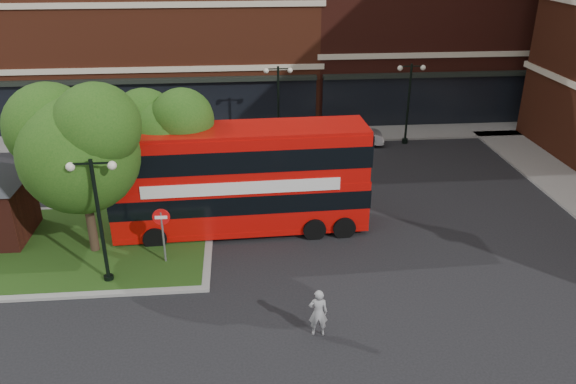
{
  "coord_description": "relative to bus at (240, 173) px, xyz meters",
  "views": [
    {
      "loc": [
        -0.36,
        -18.21,
        11.99
      ],
      "look_at": [
        1.59,
        3.43,
        2.0
      ],
      "focal_mm": 35.0,
      "sensor_mm": 36.0,
      "label": 1
    }
  ],
  "objects": [
    {
      "name": "lamp_far_right",
      "position": [
        10.4,
        10.5,
        0.1
      ],
      "size": [
        1.72,
        0.36,
        5.0
      ],
      "color": "black",
      "rests_on": "ground"
    },
    {
      "name": "lamp_far_left",
      "position": [
        2.4,
        10.5,
        0.1
      ],
      "size": [
        1.72,
        0.36,
        5.0
      ],
      "color": "black",
      "rests_on": "ground"
    },
    {
      "name": "woman",
      "position": [
        2.35,
        -7.5,
        -1.87
      ],
      "size": [
        0.65,
        0.46,
        1.71
      ],
      "primitive_type": "imported",
      "rotation": [
        0.0,
        0.0,
        3.06
      ],
      "color": "gray",
      "rests_on": "ground"
    },
    {
      "name": "bus",
      "position": [
        0.0,
        0.0,
        0.0
      ],
      "size": [
        10.95,
        2.81,
        4.15
      ],
      "rotation": [
        0.0,
        0.0,
        0.03
      ],
      "color": "#BE0B07",
      "rests_on": "ground"
    },
    {
      "name": "pavement_far",
      "position": [
        0.4,
        12.5,
        -2.67
      ],
      "size": [
        44.0,
        3.0,
        0.12
      ],
      "primitive_type": "cube",
      "color": "slate",
      "rests_on": "ground"
    },
    {
      "name": "lamp_island",
      "position": [
        -5.1,
        -3.8,
        0.1
      ],
      "size": [
        1.72,
        0.36,
        5.0
      ],
      "color": "black",
      "rests_on": "ground"
    },
    {
      "name": "car_white",
      "position": [
        6.92,
        10.5,
        -2.07
      ],
      "size": [
        4.09,
        1.72,
        1.32
      ],
      "primitive_type": "imported",
      "rotation": [
        0.0,
        0.0,
        1.49
      ],
      "color": "silver",
      "rests_on": "ground"
    },
    {
      "name": "tree_island_east",
      "position": [
        -3.18,
        1.06,
        1.52
      ],
      "size": [
        4.46,
        3.9,
        6.29
      ],
      "color": "#2D2116",
      "rests_on": "ground"
    },
    {
      "name": "no_entry_sign",
      "position": [
        -3.1,
        -2.68,
        -0.97
      ],
      "size": [
        0.68,
        0.08,
        2.45
      ],
      "rotation": [
        0.0,
        0.0,
        -0.04
      ],
      "color": "slate",
      "rests_on": "ground"
    },
    {
      "name": "terrace_far_left",
      "position": [
        -7.6,
        20.0,
        4.27
      ],
      "size": [
        26.0,
        12.0,
        14.0
      ],
      "primitive_type": "cube",
      "color": "maroon",
      "rests_on": "ground"
    },
    {
      "name": "car_silver",
      "position": [
        -3.8,
        10.5,
        -2.01
      ],
      "size": [
        4.21,
        1.71,
        1.43
      ],
      "primitive_type": "imported",
      "rotation": [
        0.0,
        0.0,
        1.57
      ],
      "color": "silver",
      "rests_on": "ground"
    },
    {
      "name": "ground",
      "position": [
        0.4,
        -4.0,
        -2.73
      ],
      "size": [
        120.0,
        120.0,
        0.0
      ],
      "primitive_type": "plane",
      "color": "black",
      "rests_on": "ground"
    },
    {
      "name": "tree_island_west",
      "position": [
        -6.19,
        -1.42,
        2.07
      ],
      "size": [
        5.4,
        4.71,
        7.21
      ],
      "color": "#2D2116",
      "rests_on": "ground"
    },
    {
      "name": "traffic_island",
      "position": [
        -7.6,
        -1.0,
        -2.66
      ],
      "size": [
        12.6,
        7.6,
        0.15
      ],
      "color": "gray",
      "rests_on": "ground"
    }
  ]
}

